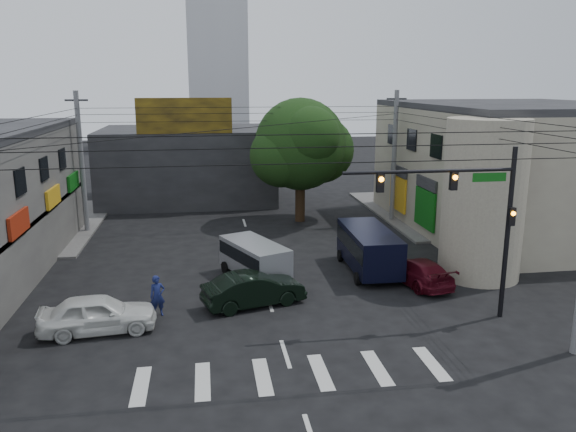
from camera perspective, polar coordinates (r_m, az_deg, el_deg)
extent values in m
plane|color=black|center=(23.78, -1.34, -10.57)|extent=(160.00, 160.00, 0.00)
cube|color=#514F4C|center=(45.68, 18.57, 0.55)|extent=(16.00, 16.00, 0.15)
cube|color=gray|center=(40.70, 22.15, 4.39)|extent=(14.00, 18.00, 8.00)
cylinder|color=gray|center=(29.57, 19.22, 1.59)|extent=(4.00, 4.00, 8.00)
cube|color=#232326|center=(48.05, -10.11, 5.19)|extent=(14.00, 10.00, 6.00)
cube|color=olive|center=(42.76, -10.49, 9.98)|extent=(7.00, 0.30, 2.60)
cube|color=silver|center=(92.45, -7.35, 20.92)|extent=(9.00, 9.00, 44.00)
cylinder|color=black|center=(39.86, 1.24, 2.58)|extent=(0.70, 0.70, 4.40)
sphere|color=black|center=(39.37, 1.26, 7.30)|extent=(6.40, 6.40, 6.40)
cylinder|color=black|center=(24.68, 21.39, -1.76)|extent=(0.20, 0.20, 7.20)
cylinder|color=black|center=(22.59, 14.23, 4.44)|extent=(7.00, 0.14, 0.14)
cube|color=black|center=(23.06, 16.47, 3.46)|extent=(0.28, 0.22, 0.75)
cube|color=black|center=(21.96, 9.34, 3.37)|extent=(0.28, 0.22, 0.75)
sphere|color=orange|center=(22.91, 16.64, 3.77)|extent=(0.20, 0.20, 0.20)
sphere|color=orange|center=(21.81, 9.47, 3.69)|extent=(0.20, 0.20, 0.20)
cube|color=#0C5811|center=(23.72, 19.78, 3.73)|extent=(1.40, 0.06, 0.35)
cylinder|color=#59595B|center=(38.70, -20.22, 5.04)|extent=(0.32, 0.32, 9.20)
cylinder|color=#59595B|center=(40.15, 10.73, 5.90)|extent=(0.32, 0.32, 9.20)
imported|color=black|center=(25.07, -3.49, -7.45)|extent=(3.99, 5.38, 1.49)
imported|color=silver|center=(23.70, -18.77, -9.39)|extent=(2.72, 4.87, 1.54)
imported|color=#4A0A15|center=(28.36, 13.06, -5.51)|extent=(3.49, 5.14, 1.29)
imported|color=#161D4D|center=(24.55, -13.12, -7.91)|extent=(0.90, 0.81, 1.77)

